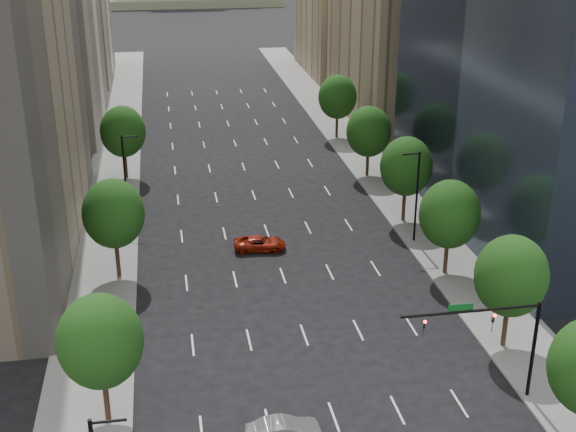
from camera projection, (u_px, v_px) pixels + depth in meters
sidewalk_left at (106, 241)px, 73.28m from camera, size 6.00×200.00×0.15m
sidewalk_right at (417, 220)px, 78.07m from camera, size 6.00×200.00×0.15m
midrise_cream_left at (39, 1)px, 104.39m from camera, size 14.00×30.00×35.00m
filler_left at (69, 28)px, 137.71m from camera, size 14.00×26.00×18.00m
parking_tan_right at (398, 15)px, 110.33m from camera, size 14.00×30.00×30.00m
filler_right at (343, 29)px, 143.09m from camera, size 14.00×26.00×16.00m
tree_right_1 at (511, 276)px, 53.80m from camera, size 5.20×5.20×8.75m
tree_right_2 at (450, 214)px, 64.79m from camera, size 5.20×5.20×8.61m
tree_right_3 at (406, 166)px, 75.63m from camera, size 5.20×5.20×8.89m
tree_right_4 at (369, 132)px, 88.56m from camera, size 5.20×5.20×8.46m
tree_right_5 at (337, 97)px, 103.03m from camera, size 5.20×5.20×8.75m
tree_left_0 at (100, 341)px, 45.82m from camera, size 5.20×5.20×8.75m
tree_left_1 at (113, 214)px, 63.98m from camera, size 5.20×5.20×8.97m
tree_left_2 at (123, 132)px, 87.79m from camera, size 5.20×5.20×8.68m
streetlight_rn at (416, 194)px, 71.38m from camera, size 1.70×0.20×9.00m
streetlight_ln at (126, 175)px, 76.34m from camera, size 1.70×0.20×9.00m
traffic_signal at (500, 331)px, 48.01m from camera, size 9.12×0.40×7.38m
car_silver at (284, 431)px, 45.88m from camera, size 4.56×1.75×1.48m
car_red_far at (260, 243)px, 71.24m from camera, size 5.00×2.65×1.34m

